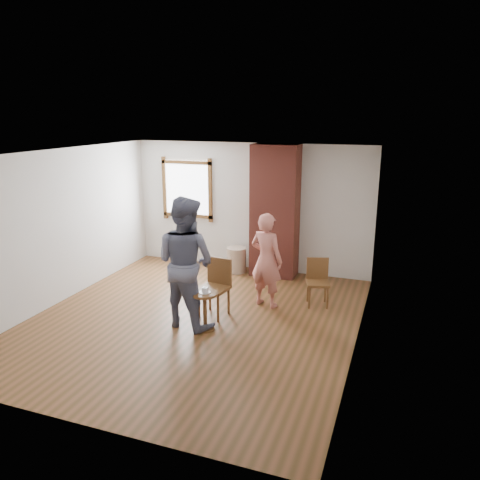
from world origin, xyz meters
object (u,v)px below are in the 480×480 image
stoneware_crock (236,260)px  dining_chair_left (216,284)px  side_table (205,305)px  man (186,262)px  person_pink (266,260)px  dining_chair_right (318,279)px

stoneware_crock → dining_chair_left: 2.12m
stoneware_crock → side_table: bearing=-79.8°
side_table → man: size_ratio=0.30×
stoneware_crock → man: man is taller
dining_chair_left → side_table: 0.61m
man → dining_chair_left: bearing=-106.5°
stoneware_crock → man: 2.67m
side_table → person_pink: size_ratio=0.37×
dining_chair_right → dining_chair_left: bearing=-163.4°
man → person_pink: 1.47m
dining_chair_left → dining_chair_right: (1.46, 0.97, -0.07)m
dining_chair_left → side_table: dining_chair_left is taller
dining_chair_right → person_pink: (-0.81, -0.36, 0.36)m
person_pink → man: bearing=65.3°
stoneware_crock → dining_chair_left: dining_chair_left is taller
man → person_pink: man is taller
dining_chair_left → side_table: size_ratio=1.54×
dining_chair_left → side_table: (0.07, -0.59, -0.11)m
dining_chair_right → person_pink: size_ratio=0.50×
stoneware_crock → man: bearing=-87.1°
stoneware_crock → dining_chair_left: size_ratio=0.56×
stoneware_crock → person_pink: 1.88m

